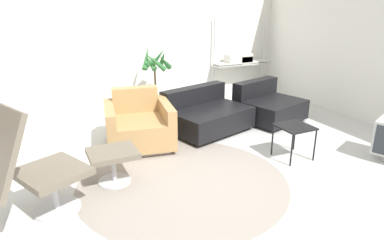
# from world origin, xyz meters

# --- Properties ---
(ground_plane) EXTENTS (12.00, 12.00, 0.00)m
(ground_plane) POSITION_xyz_m (0.00, 0.00, 0.00)
(ground_plane) COLOR silver
(wall_back) EXTENTS (12.00, 0.09, 2.80)m
(wall_back) POSITION_xyz_m (-0.00, 3.16, 1.40)
(wall_back) COLOR silver
(wall_back) RESTS_ON ground_plane
(round_rug) EXTENTS (2.32, 2.32, 0.01)m
(round_rug) POSITION_xyz_m (-0.27, -0.04, 0.00)
(round_rug) COLOR gray
(round_rug) RESTS_ON ground_plane
(lounge_chair) EXTENTS (1.08, 0.90, 1.20)m
(lounge_chair) POSITION_xyz_m (-1.87, -0.15, 0.71)
(lounge_chair) COLOR #BCBCC1
(lounge_chair) RESTS_ON ground_plane
(ottoman) EXTENTS (0.51, 0.44, 0.38)m
(ottoman) POSITION_xyz_m (-0.96, 0.27, 0.29)
(ottoman) COLOR #BCBCC1
(ottoman) RESTS_ON ground_plane
(armchair_red) EXTENTS (1.00, 1.00, 0.75)m
(armchair_red) POSITION_xyz_m (-0.41, 1.14, 0.28)
(armchair_red) COLOR silver
(armchair_red) RESTS_ON ground_plane
(couch_low) EXTENTS (1.38, 1.16, 0.64)m
(couch_low) POSITION_xyz_m (0.69, 1.28, 0.24)
(couch_low) COLOR black
(couch_low) RESTS_ON ground_plane
(couch_second) EXTENTS (1.15, 1.09, 0.64)m
(couch_second) POSITION_xyz_m (1.84, 1.26, 0.24)
(couch_second) COLOR black
(couch_second) RESTS_ON ground_plane
(side_table) EXTENTS (0.41, 0.41, 0.43)m
(side_table) POSITION_xyz_m (1.24, -0.07, 0.38)
(side_table) COLOR black
(side_table) RESTS_ON ground_plane
(potted_plant) EXTENTS (0.59, 0.59, 1.17)m
(potted_plant) POSITION_xyz_m (0.37, 2.61, 0.63)
(potted_plant) COLOR brown
(potted_plant) RESTS_ON ground_plane
(shelf_unit) EXTENTS (1.26, 0.28, 1.63)m
(shelf_unit) POSITION_xyz_m (2.36, 2.92, 0.74)
(shelf_unit) COLOR #BCBCC1
(shelf_unit) RESTS_ON ground_plane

